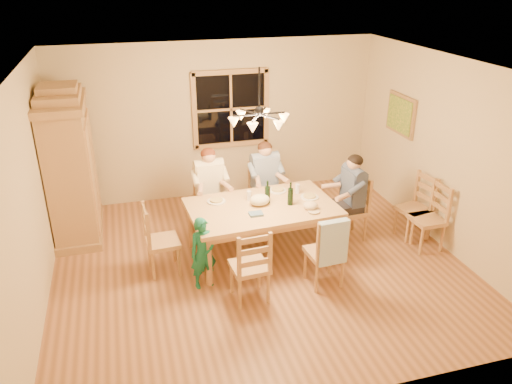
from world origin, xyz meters
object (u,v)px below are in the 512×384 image
object	(u,v)px
adult_slate_man	(352,187)
chair_spare_front	(413,219)
chair_far_left	(211,211)
chair_far_right	(265,203)
wine_bottle_b	(290,194)
chair_near_right	(324,262)
chandelier	(259,118)
chair_end_left	(163,251)
chair_near_left	(250,277)
armoire	(71,169)
chair_spare_back	(425,229)
child	(203,253)
dining_table	(262,212)
chair_end_right	(349,220)
adult_woman	(209,180)
wine_bottle_a	(267,192)
adult_plaid_man	(265,172)

from	to	relation	value
adult_slate_man	chair_spare_front	xyz separation A→B (m)	(0.94, -0.23, -0.54)
chair_far_left	chair_far_right	distance (m)	0.90
chair_far_right	wine_bottle_b	bearing A→B (deg)	89.34
chair_far_left	chair_near_right	xyz separation A→B (m)	(1.13, -1.84, 0.00)
adult_slate_man	chandelier	bearing A→B (deg)	98.79
chair_far_left	chair_end_left	distance (m)	1.31
chair_near_left	wine_bottle_b	xyz separation A→B (m)	(0.83, 0.91, 0.62)
armoire	chair_near_left	distance (m)	3.23
adult_slate_man	chair_spare_back	distance (m)	1.22
armoire	child	bearing A→B (deg)	-50.17
chandelier	chair_spare_front	world-z (taller)	chandelier
chair_near_left	chair_spare_back	size ratio (longest dim) A/B	1.00
chandelier	wine_bottle_b	world-z (taller)	chandelier
chandelier	chair_spare_front	size ratio (longest dim) A/B	0.78
dining_table	chair_spare_back	bearing A→B (deg)	-11.42
chair_spare_front	chair_end_right	bearing A→B (deg)	64.64
chandelier	adult_slate_man	bearing A→B (deg)	12.43
adult_woman	adult_slate_man	bearing A→B (deg)	153.43
chair_spare_back	adult_slate_man	bearing A→B (deg)	58.02
chandelier	chair_near_right	size ratio (longest dim) A/B	0.78
wine_bottle_a	chair_spare_front	size ratio (longest dim) A/B	0.33
chair_far_right	adult_plaid_man	distance (m)	0.54
dining_table	wine_bottle_a	size ratio (longest dim) A/B	6.33
chair_near_left	adult_woman	size ratio (longest dim) A/B	1.13
chandelier	dining_table	bearing A→B (deg)	64.82
chair_near_right	child	world-z (taller)	chair_near_right
chair_near_right	chair_end_right	distance (m)	1.31
armoire	wine_bottle_b	xyz separation A→B (m)	(2.92, -1.43, -0.13)
chair_near_left	chair_end_right	size ratio (longest dim) A/B	1.00
chandelier	adult_woman	size ratio (longest dim) A/B	0.88
chandelier	chair_end_left	size ratio (longest dim) A/B	0.78
armoire	chair_far_right	world-z (taller)	armoire
chandelier	adult_woman	bearing A→B (deg)	111.10
chair_end_right	chair_spare_front	distance (m)	0.97
chair_near_left	adult_plaid_man	xyz separation A→B (m)	(0.77, 1.96, 0.54)
adult_plaid_man	wine_bottle_a	xyz separation A→B (m)	(-0.23, -0.90, 0.08)
armoire	chair_end_left	size ratio (longest dim) A/B	2.32
adult_woman	wine_bottle_a	distance (m)	1.08
chair_near_right	chair_spare_back	world-z (taller)	same
chair_end_right	wine_bottle_b	world-z (taller)	wine_bottle_b
adult_woman	chair_spare_front	xyz separation A→B (m)	(2.90, -1.06, -0.54)
armoire	dining_table	world-z (taller)	armoire
adult_woman	wine_bottle_a	world-z (taller)	adult_woman
wine_bottle_b	chair_spare_back	distance (m)	2.09
chair_near_right	adult_woman	size ratio (longest dim) A/B	1.13
chandelier	chair_spare_back	distance (m)	3.03
chair_far_left	chandelier	bearing A→B (deg)	107.46
adult_woman	chair_spare_back	world-z (taller)	adult_woman
adult_plaid_man	dining_table	bearing A→B (deg)	67.62
chandelier	chair_far_left	distance (m)	2.17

